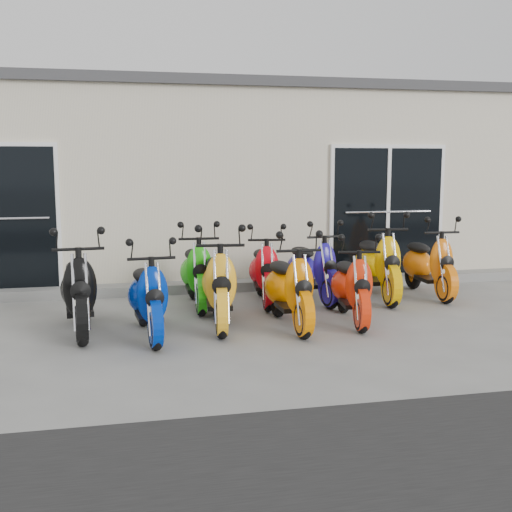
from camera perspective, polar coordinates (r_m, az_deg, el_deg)
The scene contains 16 objects.
ground at distance 8.32m, azimuth 0.89°, elevation -5.70°, with size 80.00×80.00×0.00m, color gray.
building at distance 13.19m, azimuth -4.33°, elevation 6.48°, with size 14.00×6.00×3.20m, color beige.
roof_cap at distance 13.25m, azimuth -4.41°, elevation 13.77°, with size 14.20×6.20×0.16m, color #3F3F42.
front_step at distance 10.23m, azimuth -1.71°, elevation -2.62°, with size 14.00×0.40×0.15m, color gray.
door_left at distance 10.14m, azimuth -20.01°, elevation 3.54°, with size 1.07×0.08×2.22m, color black.
door_right at distance 11.00m, azimuth 11.58°, elevation 4.21°, with size 2.02×0.08×2.22m, color black.
scooter_front_black at distance 7.85m, azimuth -15.51°, elevation -1.95°, with size 0.65×1.78×1.31m, color black, non-canonical shape.
scooter_front_blue at distance 7.49m, azimuth -9.60°, elevation -2.64°, with size 0.60×1.64×1.21m, color #00269F, non-canonical shape.
scooter_front_orange_a at distance 7.91m, azimuth -3.32°, elevation -1.59°, with size 0.65×1.78×1.31m, color yellow, non-canonical shape.
scooter_front_orange_b at distance 7.85m, azimuth 2.97°, elevation -1.92°, with size 0.61×1.68×1.24m, color orange, non-canonical shape.
scooter_front_red at distance 8.18m, azimuth 8.53°, elevation -1.82°, with size 0.58×1.59×1.18m, color red, non-canonical shape.
scooter_back_green at distance 8.98m, azimuth -5.33°, elevation -0.62°, with size 0.62×1.70×1.25m, color #21AF11, non-canonical shape.
scooter_back_red at distance 9.19m, azimuth 0.72°, elevation -0.56°, with size 0.59×1.62×1.19m, color red, non-canonical shape.
scooter_back_blue at distance 9.36m, azimuth 5.04°, elevation -0.34°, with size 0.60×1.66×1.23m, color #1F1492, non-canonical shape.
scooter_back_yellow at distance 9.62m, azimuth 10.78°, elevation 0.13°, with size 0.66×1.82×1.34m, color #F4B200, non-canonical shape.
scooter_back_extra at distance 10.04m, azimuth 15.11°, elevation 0.07°, with size 0.62×1.70×1.25m, color orange, non-canonical shape.
Camera 1 is at (-1.86, -7.85, 2.01)m, focal length 45.00 mm.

